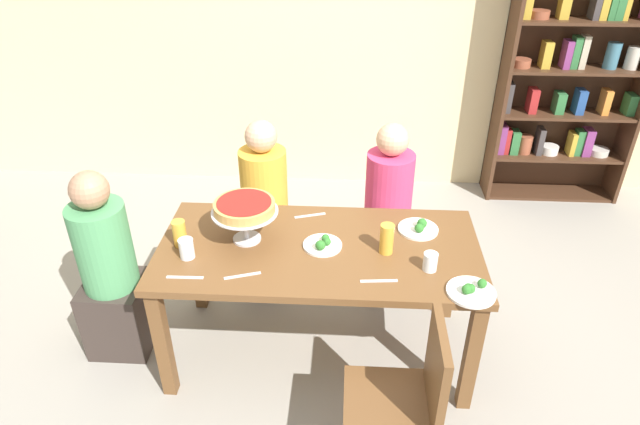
# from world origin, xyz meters

# --- Properties ---
(ground_plane) EXTENTS (12.00, 12.00, 0.00)m
(ground_plane) POSITION_xyz_m (0.00, 0.00, 0.00)
(ground_plane) COLOR gray
(rear_partition) EXTENTS (8.00, 0.12, 2.80)m
(rear_partition) POSITION_xyz_m (0.00, 2.20, 1.40)
(rear_partition) COLOR beige
(rear_partition) RESTS_ON ground_plane
(dining_table) EXTENTS (1.69, 0.82, 0.74)m
(dining_table) POSITION_xyz_m (0.00, 0.00, 0.65)
(dining_table) COLOR brown
(dining_table) RESTS_ON ground_plane
(bookshelf) EXTENTS (1.10, 0.30, 2.21)m
(bookshelf) POSITION_xyz_m (1.89, 2.01, 1.13)
(bookshelf) COLOR #422819
(bookshelf) RESTS_ON ground_plane
(diner_head_west) EXTENTS (0.34, 0.34, 1.15)m
(diner_head_west) POSITION_xyz_m (-1.16, -0.01, 0.49)
(diner_head_west) COLOR #382D28
(diner_head_west) RESTS_ON ground_plane
(diner_far_left) EXTENTS (0.34, 0.34, 1.15)m
(diner_far_left) POSITION_xyz_m (-0.39, 0.70, 0.49)
(diner_far_left) COLOR #382D28
(diner_far_left) RESTS_ON ground_plane
(diner_far_right) EXTENTS (0.34, 0.34, 1.15)m
(diner_far_right) POSITION_xyz_m (0.40, 0.70, 0.49)
(diner_far_right) COLOR #382D28
(diner_far_right) RESTS_ON ground_plane
(chair_near_right) EXTENTS (0.40, 0.40, 0.87)m
(chair_near_right) POSITION_xyz_m (0.42, -0.74, 0.49)
(chair_near_right) COLOR brown
(chair_near_right) RESTS_ON ground_plane
(deep_dish_pizza_stand) EXTENTS (0.35, 0.35, 0.23)m
(deep_dish_pizza_stand) POSITION_xyz_m (-0.39, 0.05, 0.93)
(deep_dish_pizza_stand) COLOR silver
(deep_dish_pizza_stand) RESTS_ON dining_table
(salad_plate_near_diner) EXTENTS (0.23, 0.23, 0.06)m
(salad_plate_near_diner) POSITION_xyz_m (0.73, -0.33, 0.76)
(salad_plate_near_diner) COLOR white
(salad_plate_near_diner) RESTS_ON dining_table
(salad_plate_far_diner) EXTENTS (0.21, 0.21, 0.07)m
(salad_plate_far_diner) POSITION_xyz_m (0.02, -0.00, 0.76)
(salad_plate_far_diner) COLOR white
(salad_plate_far_diner) RESTS_ON dining_table
(salad_plate_spare) EXTENTS (0.22, 0.22, 0.07)m
(salad_plate_spare) POSITION_xyz_m (0.54, 0.19, 0.76)
(salad_plate_spare) COLOR white
(salad_plate_spare) RESTS_ON dining_table
(beer_glass_amber_tall) EXTENTS (0.07, 0.07, 0.16)m
(beer_glass_amber_tall) POSITION_xyz_m (0.35, -0.03, 0.82)
(beer_glass_amber_tall) COLOR gold
(beer_glass_amber_tall) RESTS_ON dining_table
(beer_glass_amber_short) EXTENTS (0.07, 0.07, 0.14)m
(beer_glass_amber_short) POSITION_xyz_m (-0.73, -0.02, 0.81)
(beer_glass_amber_short) COLOR gold
(beer_glass_amber_short) RESTS_ON dining_table
(water_glass_clear_near) EXTENTS (0.07, 0.07, 0.09)m
(water_glass_clear_near) POSITION_xyz_m (0.56, -0.16, 0.79)
(water_glass_clear_near) COLOR white
(water_glass_clear_near) RESTS_ON dining_table
(water_glass_clear_far) EXTENTS (0.08, 0.08, 0.11)m
(water_glass_clear_far) POSITION_xyz_m (-0.66, -0.13, 0.79)
(water_glass_clear_far) COLOR white
(water_glass_clear_far) RESTS_ON dining_table
(cutlery_fork_near) EXTENTS (0.18, 0.02, 0.00)m
(cutlery_fork_near) POSITION_xyz_m (-0.63, -0.30, 0.74)
(cutlery_fork_near) COLOR silver
(cutlery_fork_near) RESTS_ON dining_table
(cutlery_knife_near) EXTENTS (0.18, 0.07, 0.00)m
(cutlery_knife_near) POSITION_xyz_m (-0.07, 0.30, 0.74)
(cutlery_knife_near) COLOR silver
(cutlery_knife_near) RESTS_ON dining_table
(cutlery_fork_far) EXTENTS (0.18, 0.03, 0.00)m
(cutlery_fork_far) POSITION_xyz_m (0.30, -0.27, 0.74)
(cutlery_fork_far) COLOR silver
(cutlery_fork_far) RESTS_ON dining_table
(cutlery_knife_far) EXTENTS (0.18, 0.07, 0.00)m
(cutlery_knife_far) POSITION_xyz_m (-0.36, -0.27, 0.74)
(cutlery_knife_far) COLOR silver
(cutlery_knife_far) RESTS_ON dining_table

